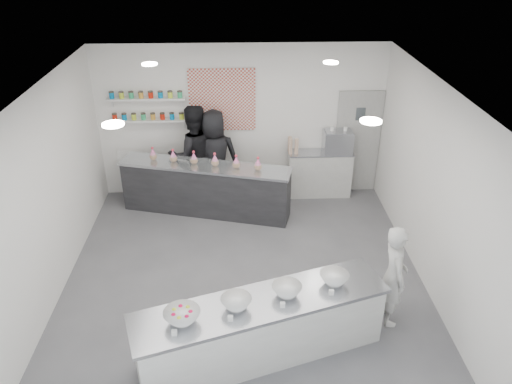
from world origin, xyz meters
TOP-DOWN VIEW (x-y plane):
  - floor at (0.00, 0.00)m, footprint 6.00×6.00m
  - ceiling at (0.00, 0.00)m, footprint 6.00×6.00m
  - back_wall at (0.00, 3.00)m, footprint 5.50×0.00m
  - left_wall at (-2.75, 0.00)m, footprint 0.00×6.00m
  - right_wall at (2.75, 0.00)m, footprint 0.00×6.00m
  - back_door at (2.30, 2.97)m, footprint 0.88×0.04m
  - pattern_panel at (-0.35, 2.98)m, footprint 1.25×0.03m
  - jar_shelf_lower at (-1.75, 2.90)m, footprint 1.45×0.22m
  - jar_shelf_upper at (-1.75, 2.90)m, footprint 1.45×0.22m
  - preserve_jars at (-1.75, 2.88)m, footprint 1.45×0.10m
  - downlight_0 at (-1.40, -1.00)m, footprint 0.24×0.24m
  - downlight_1 at (1.40, -1.00)m, footprint 0.24×0.24m
  - downlight_2 at (-1.40, 1.60)m, footprint 0.24×0.24m
  - downlight_3 at (1.40, 1.60)m, footprint 0.24×0.24m
  - prep_counter at (0.20, -1.47)m, footprint 3.26×1.70m
  - back_bar at (-0.68, 2.17)m, footprint 3.23×1.38m
  - sneeze_guard at (-0.75, 1.90)m, footprint 3.04×0.81m
  - espresso_ledge at (1.55, 2.78)m, footprint 1.26×0.40m
  - espresso_machine at (1.86, 2.78)m, footprint 0.55×0.38m
  - cup_stacks at (1.00, 2.78)m, footprint 0.24×0.24m
  - prep_bowls at (0.20, -1.47)m, footprint 2.35×1.18m
  - label_cards at (0.04, -1.95)m, footprint 2.01×0.04m
  - cookie_bags at (-0.68, 2.17)m, footprint 2.10×0.68m
  - woman_prep at (1.98, -0.87)m, footprint 0.36×0.55m
  - staff_left at (-0.91, 2.60)m, footprint 1.13×0.99m
  - staff_right at (-0.52, 2.60)m, footprint 0.97×0.68m

SIDE VIEW (x-z plane):
  - floor at x=0.00m, z-range 0.00..0.00m
  - prep_counter at x=0.20m, z-range 0.00..0.87m
  - espresso_ledge at x=1.55m, z-range 0.00..0.94m
  - back_bar at x=-0.68m, z-range 0.00..0.99m
  - woman_prep at x=1.98m, z-range 0.00..1.50m
  - label_cards at x=0.04m, z-range 0.87..0.94m
  - staff_right at x=-0.52m, z-range 0.00..1.87m
  - prep_bowls at x=0.20m, z-range 0.87..1.02m
  - staff_left at x=-0.91m, z-range 0.00..1.98m
  - back_door at x=2.30m, z-range 0.00..2.10m
  - cup_stacks at x=1.00m, z-range 0.94..1.24m
  - cookie_bags at x=-0.68m, z-range 0.99..1.25m
  - sneeze_guard at x=-0.75m, z-range 0.99..1.26m
  - espresso_machine at x=1.86m, z-range 0.94..1.36m
  - back_wall at x=0.00m, z-range -1.25..4.25m
  - left_wall at x=-2.75m, z-range -1.50..4.50m
  - right_wall at x=2.75m, z-range -1.50..4.50m
  - jar_shelf_lower at x=-1.75m, z-range 1.58..1.62m
  - preserve_jars at x=-1.75m, z-range 1.60..2.16m
  - pattern_panel at x=-0.35m, z-range 1.35..2.55m
  - jar_shelf_upper at x=-1.75m, z-range 2.00..2.04m
  - downlight_0 at x=-1.40m, z-range 2.97..2.99m
  - downlight_1 at x=1.40m, z-range 2.97..2.99m
  - downlight_2 at x=-1.40m, z-range 2.97..2.99m
  - downlight_3 at x=1.40m, z-range 2.97..2.99m
  - ceiling at x=0.00m, z-range 3.00..3.00m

